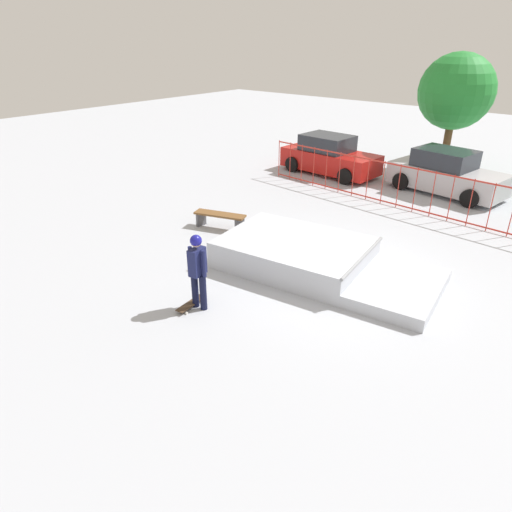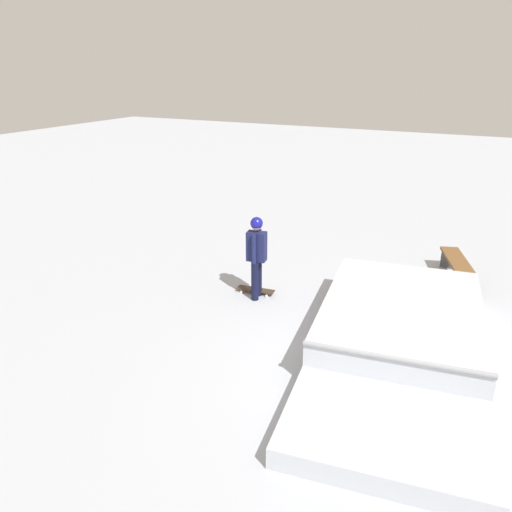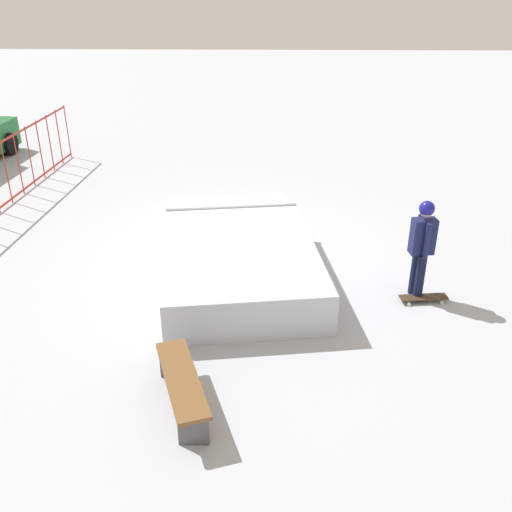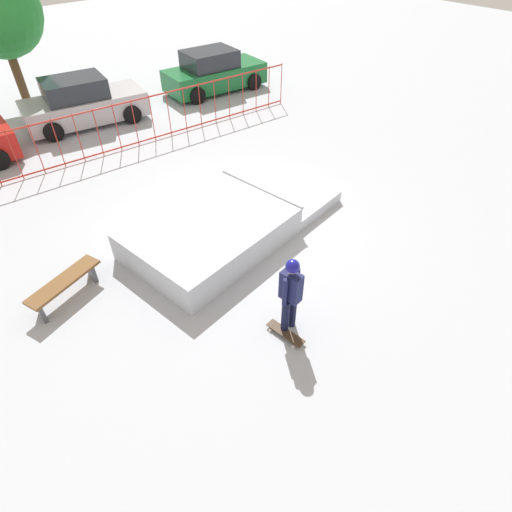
% 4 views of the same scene
% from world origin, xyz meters
% --- Properties ---
extents(ground_plane, '(60.00, 60.00, 0.00)m').
position_xyz_m(ground_plane, '(0.00, 0.00, 0.00)').
color(ground_plane, '#B2B7C1').
extents(skate_ramp, '(5.70, 3.31, 0.74)m').
position_xyz_m(skate_ramp, '(-0.54, -0.03, 0.32)').
color(skate_ramp, silver).
rests_on(skate_ramp, ground).
extents(skater, '(0.44, 0.41, 1.73)m').
position_xyz_m(skater, '(-1.40, -3.08, 1.01)').
color(skater, black).
rests_on(skater, ground).
extents(skateboard, '(0.33, 0.82, 0.09)m').
position_xyz_m(skateboard, '(-1.57, -3.18, 0.08)').
color(skateboard, '#3F2D1E').
rests_on(skateboard, ground).
extents(perimeter_fence, '(12.65, 1.02, 1.50)m').
position_xyz_m(perimeter_fence, '(-0.00, 5.67, 0.77)').
color(perimeter_fence, '#B22D23').
rests_on(perimeter_fence, ground).
extents(park_bench, '(1.64, 0.89, 0.48)m').
position_xyz_m(park_bench, '(-4.22, 0.47, 0.36)').
color(park_bench, brown).
rests_on(park_bench, ground).
extents(parked_car_silver, '(4.31, 2.41, 1.60)m').
position_xyz_m(parked_car_silver, '(-0.23, 8.39, 0.72)').
color(parked_car_silver, '#B7B7BC').
rests_on(parked_car_silver, ground).
extents(parked_car_green, '(4.25, 2.23, 1.60)m').
position_xyz_m(parked_car_green, '(5.21, 8.02, 0.72)').
color(parked_car_green, '#196B33').
rests_on(parked_car_green, ground).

